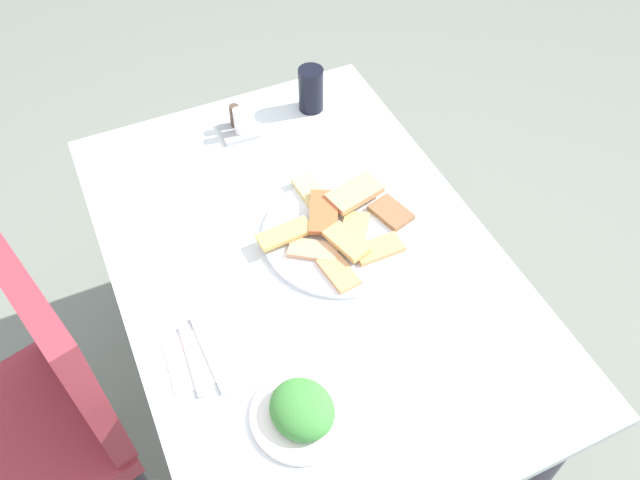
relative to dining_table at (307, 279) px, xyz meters
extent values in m
plane|color=gray|center=(0.00, 0.00, -0.65)|extent=(6.00, 6.00, 0.00)
cube|color=white|center=(0.00, 0.00, 0.07)|extent=(1.19, 0.81, 0.02)
cylinder|color=#4B475A|center=(-0.54, -0.34, -0.30)|extent=(0.04, 0.04, 0.70)
cylinder|color=#4B475A|center=(0.54, -0.34, -0.30)|extent=(0.04, 0.04, 0.70)
cylinder|color=#4B475A|center=(0.54, 0.34, -0.30)|extent=(0.04, 0.04, 0.70)
cube|color=#9F323E|center=(-0.03, 0.73, -0.20)|extent=(0.52, 0.52, 0.06)
cube|color=#9F323E|center=(0.02, 0.55, 0.06)|extent=(0.40, 0.15, 0.46)
cylinder|color=#342A37|center=(0.21, 0.60, -0.44)|extent=(0.03, 0.03, 0.42)
cylinder|color=white|center=(0.03, -0.09, 0.09)|extent=(0.35, 0.35, 0.01)
cube|color=#D3BB65|center=(0.02, -0.13, 0.10)|extent=(0.11, 0.10, 0.01)
cube|color=tan|center=(-0.06, -0.15, 0.10)|extent=(0.05, 0.11, 0.01)
cube|color=#C46538|center=(0.08, -0.08, 0.11)|extent=(0.14, 0.11, 0.01)
cube|color=#E3B962|center=(0.06, 0.03, 0.11)|extent=(0.06, 0.12, 0.01)
cube|color=#946441|center=(0.03, -0.22, 0.10)|extent=(0.11, 0.09, 0.01)
cube|color=#E3A474|center=(0.10, -0.17, 0.12)|extent=(0.10, 0.14, 0.02)
cube|color=#DFB866|center=(-0.02, -0.09, 0.11)|extent=(0.11, 0.08, 0.01)
cube|color=#E59E62|center=(-0.08, -0.04, 0.10)|extent=(0.10, 0.07, 0.01)
cube|color=#E3A477|center=(0.00, -0.02, 0.10)|extent=(0.10, 0.12, 0.01)
cube|color=#EFD981|center=(0.15, -0.08, 0.10)|extent=(0.13, 0.06, 0.01)
cylinder|color=white|center=(-0.33, 0.15, 0.08)|extent=(0.19, 0.19, 0.01)
ellipsoid|color=#418F3C|center=(-0.33, 0.15, 0.11)|extent=(0.15, 0.14, 0.06)
sphere|color=yellow|center=(-0.29, 0.16, 0.10)|extent=(0.03, 0.03, 0.03)
cylinder|color=black|center=(0.46, -0.22, 0.14)|extent=(0.08, 0.08, 0.12)
cube|color=white|center=(-0.14, 0.29, 0.08)|extent=(0.14, 0.14, 0.00)
cube|color=silver|center=(-0.14, 0.27, 0.08)|extent=(0.19, 0.02, 0.00)
cube|color=silver|center=(-0.14, 0.30, 0.08)|extent=(0.17, 0.03, 0.00)
cube|color=#B2B2B7|center=(0.45, -0.01, 0.09)|extent=(0.09, 0.09, 0.01)
cylinder|color=white|center=(0.44, -0.01, 0.13)|extent=(0.03, 0.03, 0.07)
cylinder|color=brown|center=(0.47, -0.01, 0.12)|extent=(0.03, 0.03, 0.06)
camera|label=1|loc=(-0.81, 0.34, 1.20)|focal=36.62mm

